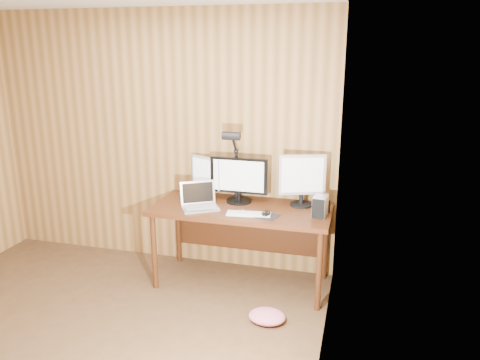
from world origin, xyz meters
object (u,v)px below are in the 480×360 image
at_px(monitor_center, 239,179).
at_px(phone, 240,211).
at_px(hard_drive, 320,206).
at_px(keyboard, 249,214).
at_px(mouse, 266,213).
at_px(monitor_right, 302,178).
at_px(speaker, 328,206).
at_px(monitor_left, 206,176).
at_px(laptop, 199,201).
at_px(desk, 243,217).
at_px(desk_lamp, 234,155).

xyz_separation_m(monitor_center, phone, (0.08, -0.27, -0.21)).
bearing_deg(phone, hard_drive, 7.33).
bearing_deg(keyboard, mouse, -3.47).
relative_size(monitor_right, speaker, 4.37).
relative_size(monitor_left, laptop, 1.00).
relative_size(monitor_left, speaker, 3.62).
bearing_deg(speaker, monitor_left, 173.61).
relative_size(monitor_center, laptop, 1.36).
bearing_deg(monitor_right, monitor_left, 161.17).
relative_size(keyboard, speaker, 3.59).
relative_size(laptop, mouse, 3.43).
relative_size(desk, keyboard, 4.09).
bearing_deg(desk, monitor_center, 130.00).
distance_m(mouse, phone, 0.25).
xyz_separation_m(laptop, desk_lamp, (0.25, 0.27, 0.38)).
height_order(laptop, keyboard, laptop).
bearing_deg(speaker, mouse, -154.32).
relative_size(desk, mouse, 13.89).
bearing_deg(laptop, keyboard, -39.84).
relative_size(monitor_right, phone, 5.30).
xyz_separation_m(desk, monitor_right, (0.51, 0.11, 0.38)).
bearing_deg(speaker, phone, -165.18).
xyz_separation_m(desk, laptop, (-0.37, -0.17, 0.18)).
bearing_deg(monitor_center, speaker, -5.00).
bearing_deg(monitor_right, mouse, -143.51).
bearing_deg(laptop, mouse, -36.95).
height_order(desk, monitor_right, monitor_right).
xyz_separation_m(laptop, mouse, (0.63, -0.07, -0.03)).
xyz_separation_m(desk, mouse, (0.26, -0.24, 0.15)).
height_order(desk, phone, phone).
bearing_deg(monitor_left, mouse, -5.80).
relative_size(desk, monitor_right, 3.36).
bearing_deg(monitor_left, laptop, -60.62).
height_order(monitor_left, keyboard, monitor_left).
relative_size(desk, laptop, 4.05).
xyz_separation_m(keyboard, hard_drive, (0.59, 0.12, 0.08)).
bearing_deg(monitor_right, speaker, -42.42).
bearing_deg(desk_lamp, laptop, -132.47).
height_order(monitor_left, laptop, monitor_left).
bearing_deg(hard_drive, desk, 177.34).
bearing_deg(keyboard, speaker, 14.43).
height_order(laptop, phone, laptop).
xyz_separation_m(monitor_center, hard_drive, (0.76, -0.20, -0.13)).
distance_m(desk, desk_lamp, 0.58).
xyz_separation_m(keyboard, phone, (-0.09, 0.05, -0.00)).
relative_size(monitor_center, desk_lamp, 0.76).
bearing_deg(mouse, speaker, 43.36).
xyz_separation_m(phone, speaker, (0.74, 0.20, 0.05)).
xyz_separation_m(keyboard, mouse, (0.15, 0.01, 0.01)).
bearing_deg(mouse, monitor_center, 153.58).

